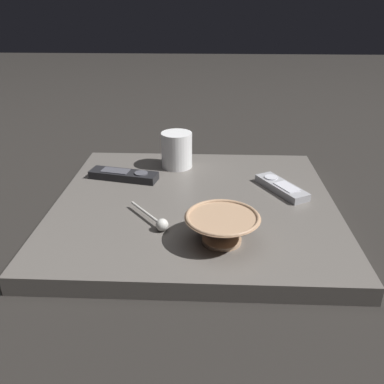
% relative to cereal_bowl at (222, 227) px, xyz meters
% --- Properties ---
extents(ground_plane, '(6.00, 6.00, 0.00)m').
position_rel_cereal_bowl_xyz_m(ground_plane, '(-0.18, -0.06, -0.07)').
color(ground_plane, black).
extents(table, '(0.63, 0.66, 0.04)m').
position_rel_cereal_bowl_xyz_m(table, '(-0.18, -0.06, -0.05)').
color(table, '#5B5651').
rests_on(table, ground).
extents(cereal_bowl, '(0.15, 0.15, 0.06)m').
position_rel_cereal_bowl_xyz_m(cereal_bowl, '(0.00, 0.00, 0.00)').
color(cereal_bowl, tan).
rests_on(cereal_bowl, table).
extents(coffee_mug, '(0.09, 0.09, 0.10)m').
position_rel_cereal_bowl_xyz_m(coffee_mug, '(-0.39, -0.12, 0.02)').
color(coffee_mug, white).
rests_on(coffee_mug, table).
extents(teaspoon, '(0.11, 0.10, 0.03)m').
position_rel_cereal_bowl_xyz_m(teaspoon, '(-0.05, -0.13, -0.02)').
color(teaspoon, silver).
rests_on(teaspoon, table).
extents(tv_remote_near, '(0.16, 0.12, 0.02)m').
position_rel_cereal_bowl_xyz_m(tv_remote_near, '(-0.24, 0.15, -0.02)').
color(tv_remote_near, '#9E9EA3').
rests_on(tv_remote_near, table).
extents(tv_remote_far, '(0.09, 0.19, 0.02)m').
position_rel_cereal_bowl_xyz_m(tv_remote_far, '(-0.30, -0.25, -0.02)').
color(tv_remote_far, black).
rests_on(tv_remote_far, table).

